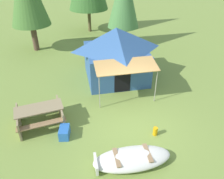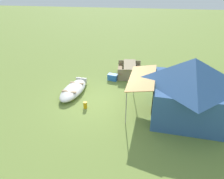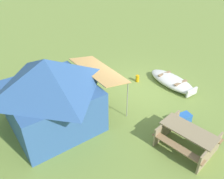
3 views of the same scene
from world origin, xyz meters
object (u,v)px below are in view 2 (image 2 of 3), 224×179
at_px(beached_rowboat, 73,90).
at_px(canvas_cabin_tent, 189,88).
at_px(picnic_table, 130,69).
at_px(fuel_can, 85,105).
at_px(cooler_box, 113,77).

relative_size(beached_rowboat, canvas_cabin_tent, 0.61).
relative_size(picnic_table, fuel_can, 5.83).
xyz_separation_m(beached_rowboat, cooler_box, (-1.95, 1.78, -0.03)).
bearing_deg(canvas_cabin_tent, cooler_box, -128.69).
distance_m(picnic_table, fuel_can, 4.38).
xyz_separation_m(cooler_box, fuel_can, (3.21, -0.77, -0.03)).
bearing_deg(beached_rowboat, fuel_can, 38.86).
bearing_deg(cooler_box, beached_rowboat, -42.36).
height_order(picnic_table, fuel_can, picnic_table).
height_order(canvas_cabin_tent, cooler_box, canvas_cabin_tent).
height_order(beached_rowboat, picnic_table, picnic_table).
bearing_deg(beached_rowboat, canvas_cabin_tent, 79.47).
distance_m(canvas_cabin_tent, fuel_can, 4.65).
distance_m(beached_rowboat, cooler_box, 2.64).
bearing_deg(fuel_can, beached_rowboat, -141.14).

